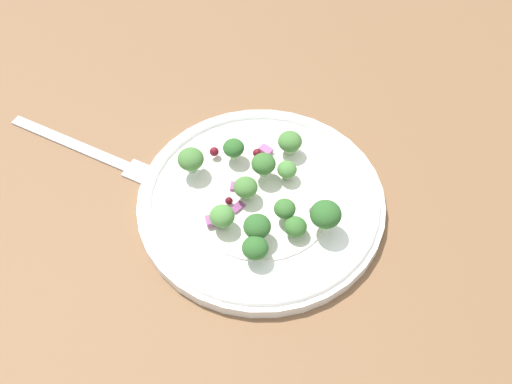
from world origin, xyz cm
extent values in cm
cube|color=brown|center=(0.00, 0.00, -1.00)|extent=(180.00, 180.00, 2.00)
cylinder|color=white|center=(0.19, -0.49, 0.60)|extent=(24.82, 24.82, 1.20)
torus|color=white|center=(0.19, -0.49, 1.20)|extent=(23.84, 23.84, 1.00)
cylinder|color=white|center=(0.19, -0.49, 1.30)|extent=(14.40, 14.40, 0.20)
cylinder|color=#ADD18E|center=(6.73, 0.21, 1.81)|extent=(0.92, 0.92, 0.92)
ellipsoid|color=#2D6028|center=(6.73, 0.21, 2.92)|extent=(2.47, 2.47, 1.85)
cylinder|color=#ADD18E|center=(4.67, 0.04, 2.22)|extent=(0.98, 0.98, 0.98)
ellipsoid|color=#2D6028|center=(4.67, 0.04, 3.39)|extent=(2.60, 2.60, 1.95)
cylinder|color=#8EB77A|center=(3.62, -3.41, 2.07)|extent=(0.90, 0.90, 0.90)
ellipsoid|color=#4C843D|center=(3.62, -3.41, 3.15)|extent=(2.40, 2.40, 1.80)
cylinder|color=#8EB77A|center=(-0.22, -1.53, 2.05)|extent=(0.88, 0.88, 0.88)
ellipsoid|color=#477A38|center=(-0.22, -1.53, 3.11)|extent=(2.36, 2.36, 1.77)
cylinder|color=#9EC684|center=(2.20, 2.43, 2.14)|extent=(0.79, 0.79, 0.79)
ellipsoid|color=#386B2D|center=(2.20, 2.43, 3.09)|extent=(2.11, 2.11, 1.58)
cylinder|color=#9EC684|center=(-4.85, -3.23, 2.21)|extent=(0.82, 0.82, 0.82)
ellipsoid|color=#2D6028|center=(-4.85, -3.23, 3.20)|extent=(2.19, 2.19, 1.64)
cylinder|color=#9EC684|center=(3.86, 3.57, 1.61)|extent=(0.81, 0.81, 0.81)
ellipsoid|color=#386B2D|center=(3.86, 3.57, 2.58)|extent=(2.16, 2.16, 1.62)
cylinder|color=#ADD18E|center=(3.06, 6.30, 2.49)|extent=(1.12, 1.12, 1.12)
ellipsoid|color=#2D6028|center=(3.06, 6.30, 3.84)|extent=(3.00, 3.00, 2.25)
cylinder|color=#8EB77A|center=(-2.73, -7.32, 2.33)|extent=(0.99, 0.99, 0.99)
ellipsoid|color=#477A38|center=(-2.73, -7.32, 3.52)|extent=(2.65, 2.65, 1.99)
cylinder|color=#8EB77A|center=(-2.82, 2.37, 1.93)|extent=(0.74, 0.74, 0.74)
ellipsoid|color=#4C843D|center=(-2.82, 2.37, 2.82)|extent=(1.97, 1.97, 1.48)
cylinder|color=#8EB77A|center=(-2.75, -0.12, 2.44)|extent=(0.92, 0.92, 0.92)
ellipsoid|color=#386B2D|center=(-2.75, -0.12, 3.54)|extent=(2.44, 2.44, 1.83)
cylinder|color=#ADD18E|center=(-6.31, 2.46, 1.97)|extent=(0.94, 0.94, 0.94)
ellipsoid|color=#477A38|center=(-6.31, 2.46, 3.09)|extent=(2.50, 2.50, 1.87)
sphere|color=maroon|center=(-5.22, -0.85, 2.19)|extent=(0.89, 0.89, 0.89)
sphere|color=#4C0A14|center=(0.98, -3.10, 2.00)|extent=(0.77, 0.77, 0.77)
sphere|color=maroon|center=(-4.17, 0.33, 1.86)|extent=(0.75, 0.75, 0.75)
sphere|color=maroon|center=(-5.00, -5.29, 2.20)|extent=(0.97, 0.97, 0.97)
cube|color=#A35B93|center=(-6.11, -0.25, 1.79)|extent=(1.54, 1.64, 0.30)
cube|color=#934C84|center=(-1.15, -2.51, 1.49)|extent=(1.00, 1.37, 0.54)
cube|color=#843D75|center=(1.35, -2.21, 1.45)|extent=(1.59, 1.50, 0.48)
cube|color=#934C84|center=(3.33, -4.39, 1.93)|extent=(1.50, 1.66, 0.48)
cube|color=#934C84|center=(1.63, 5.49, 1.86)|extent=(1.54, 1.40, 0.56)
cube|color=silver|center=(-6.61, -21.42, 0.25)|extent=(6.76, 14.35, 0.50)
cube|color=silver|center=(-3.11, -12.81, 0.25)|extent=(3.58, 4.24, 0.50)
camera|label=1|loc=(39.15, 2.89, 55.14)|focal=46.93mm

